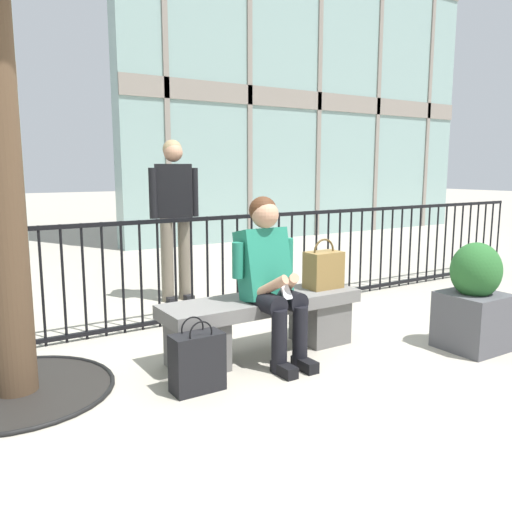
{
  "coord_description": "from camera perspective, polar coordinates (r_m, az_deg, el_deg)",
  "views": [
    {
      "loc": [
        -2.12,
        -3.23,
        1.41
      ],
      "look_at": [
        0.0,
        0.1,
        0.75
      ],
      "focal_mm": 36.71,
      "sensor_mm": 36.0,
      "label": 1
    }
  ],
  "objects": [
    {
      "name": "ground_plane",
      "position": [
        4.11,
        0.76,
        -10.56
      ],
      "size": [
        60.0,
        60.0,
        0.0
      ],
      "primitive_type": "plane",
      "color": "#A8A091"
    },
    {
      "name": "stone_bench",
      "position": [
        4.03,
        0.77,
        -6.93
      ],
      "size": [
        1.6,
        0.44,
        0.45
      ],
      "color": "slate",
      "rests_on": "ground"
    },
    {
      "name": "seated_person_with_phone",
      "position": [
        3.82,
        1.55,
        -1.98
      ],
      "size": [
        0.52,
        0.66,
        1.21
      ],
      "color": "black",
      "rests_on": "ground"
    },
    {
      "name": "handbag_on_bench",
      "position": [
        4.28,
        7.37,
        -1.43
      ],
      "size": [
        0.29,
        0.19,
        0.41
      ],
      "color": "olive",
      "rests_on": "stone_bench"
    },
    {
      "name": "shopping_bag",
      "position": [
        3.42,
        -6.42,
        -11.38
      ],
      "size": [
        0.33,
        0.17,
        0.48
      ],
      "color": "black",
      "rests_on": "ground"
    },
    {
      "name": "bystander_at_railing",
      "position": [
        5.62,
        -8.87,
        5.2
      ],
      "size": [
        0.55,
        0.37,
        1.71
      ],
      "color": "#6B6051",
      "rests_on": "ground"
    },
    {
      "name": "plaza_railing",
      "position": [
        4.89,
        -6.15,
        -1.36
      ],
      "size": [
        9.29,
        0.04,
        0.98
      ],
      "color": "black",
      "rests_on": "ground"
    },
    {
      "name": "planter",
      "position": [
        4.45,
        22.65,
        -4.48
      ],
      "size": [
        0.45,
        0.45,
        0.85
      ],
      "color": "#4C4C51",
      "rests_on": "ground"
    },
    {
      "name": "building_facade_right",
      "position": [
        11.88,
        6.4,
        24.56
      ],
      "size": [
        8.49,
        0.43,
        9.0
      ],
      "color": "#84A39E",
      "rests_on": "ground"
    }
  ]
}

